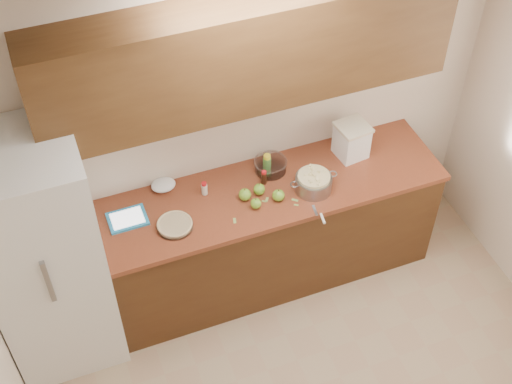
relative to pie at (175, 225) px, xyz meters
name	(u,v)px	position (x,y,z in m)	size (l,w,h in m)	color
room_shell	(361,335)	(0.61, -1.37, 0.36)	(3.60, 3.60, 3.60)	tan
counter_run	(257,236)	(0.61, 0.10, -0.48)	(2.64, 0.68, 0.92)	#472B14
upper_cabinets	(247,54)	(0.61, 0.26, 1.01)	(2.60, 0.34, 0.70)	#533419
fridge	(45,257)	(-0.83, 0.07, -0.04)	(0.70, 0.70, 1.80)	white
pie	(175,225)	(0.00, 0.00, 0.00)	(0.24, 0.24, 0.04)	silver
colander	(314,183)	(0.98, 0.00, 0.04)	(0.34, 0.25, 0.13)	gray
flour_canister	(352,140)	(1.37, 0.22, 0.11)	(0.24, 0.24, 0.26)	white
tablet	(127,219)	(-0.27, 0.17, -0.01)	(0.26, 0.20, 0.02)	#298DC5
paring_knife	(322,217)	(0.92, -0.27, -0.01)	(0.05, 0.18, 0.02)	gray
lemon_bottle	(267,164)	(0.75, 0.27, 0.05)	(0.06, 0.06, 0.16)	#4C8C38
cinnamon_shaker	(204,189)	(0.27, 0.22, 0.03)	(0.04, 0.04, 0.10)	beige
vanilla_bottle	(264,177)	(0.69, 0.17, 0.03)	(0.04, 0.04, 0.11)	black
mixing_bowl	(270,165)	(0.78, 0.27, 0.03)	(0.24, 0.24, 0.09)	silver
paper_towel	(163,185)	(0.03, 0.36, 0.02)	(0.17, 0.14, 0.07)	white
apple_left	(245,195)	(0.51, 0.07, 0.02)	(0.09, 0.09, 0.10)	#6CA028
apple_center	(259,189)	(0.62, 0.09, 0.02)	(0.08, 0.08, 0.09)	#6CA028
apple_front	(256,203)	(0.55, -0.03, 0.02)	(0.07, 0.07, 0.09)	#6CA028
apple_extra	(278,195)	(0.72, -0.01, 0.02)	(0.08, 0.08, 0.10)	#6CA028
peel_a	(264,201)	(0.62, 0.01, -0.02)	(0.03, 0.01, 0.00)	#88A751
peel_b	(296,205)	(0.81, -0.10, -0.02)	(0.03, 0.01, 0.00)	#88A751
peel_c	(267,200)	(0.65, 0.01, -0.02)	(0.04, 0.02, 0.00)	#88A751
peel_d	(235,221)	(0.38, -0.09, -0.02)	(0.05, 0.02, 0.00)	#88A751
peel_e	(295,200)	(0.82, -0.06, -0.02)	(0.05, 0.02, 0.00)	#88A751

